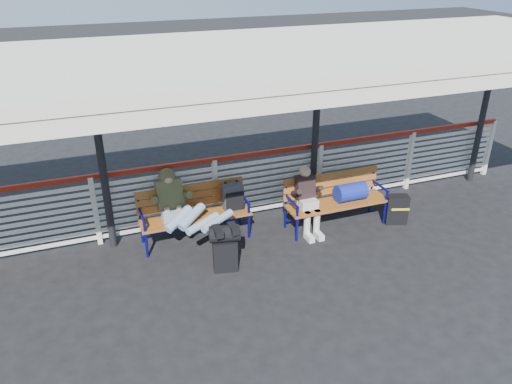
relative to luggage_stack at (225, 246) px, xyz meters
name	(u,v)px	position (x,y,z in m)	size (l,w,h in m)	color
ground	(254,282)	(0.28, -0.46, -0.41)	(60.00, 60.00, 0.00)	black
fence	(215,189)	(0.28, 1.44, 0.25)	(12.08, 0.08, 1.24)	silver
canopy	(231,60)	(0.28, 0.40, 2.63)	(12.60, 3.60, 3.16)	silver
luggage_stack	(225,246)	(0.00, 0.00, 0.00)	(0.49, 0.34, 0.75)	black
bench_left	(206,205)	(0.00, 1.03, 0.19)	(1.80, 0.56, 0.92)	#AC6621
bench_right	(342,194)	(2.31, 0.63, 0.17)	(1.80, 0.56, 0.92)	#AC6621
traveler_man	(190,214)	(-0.35, 0.69, 0.27)	(0.94, 1.64, 0.77)	#8CA0BC
companion_person	(308,200)	(1.65, 0.61, 0.19)	(0.32, 0.66, 1.15)	beige
suitcase_side	(396,209)	(3.25, 0.31, -0.15)	(0.42, 0.33, 0.52)	black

